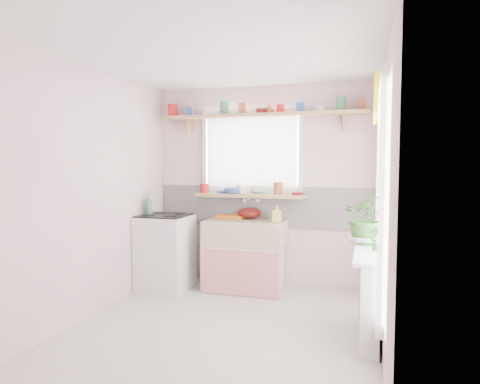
% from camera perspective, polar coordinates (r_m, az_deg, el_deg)
% --- Properties ---
extents(room, '(3.20, 3.20, 3.20)m').
position_cam_1_polar(room, '(4.53, 9.08, 1.64)').
color(room, beige).
rests_on(room, ground).
extents(sink_unit, '(0.95, 0.65, 1.11)m').
position_cam_1_polar(sink_unit, '(5.24, 0.72, -8.35)').
color(sink_unit, white).
rests_on(sink_unit, ground).
extents(cooker, '(0.58, 0.58, 0.93)m').
position_cam_1_polar(cooker, '(5.35, -9.92, -7.83)').
color(cooker, white).
rests_on(cooker, ground).
extents(radiator_ledge, '(0.22, 0.95, 0.78)m').
position_cam_1_polar(radiator_ledge, '(3.99, 16.92, -13.00)').
color(radiator_ledge, white).
rests_on(radiator_ledge, ground).
extents(windowsill, '(1.40, 0.22, 0.04)m').
position_cam_1_polar(windowsill, '(5.31, 1.29, -0.46)').
color(windowsill, tan).
rests_on(windowsill, room).
extents(pine_shelf, '(2.52, 0.24, 0.04)m').
position_cam_1_polar(pine_shelf, '(5.28, 2.87, 10.16)').
color(pine_shelf, tan).
rests_on(pine_shelf, room).
extents(shelf_crockery, '(2.47, 0.11, 0.12)m').
position_cam_1_polar(shelf_crockery, '(5.29, 2.88, 10.97)').
color(shelf_crockery, red).
rests_on(shelf_crockery, pine_shelf).
extents(sill_crockery, '(1.35, 0.11, 0.12)m').
position_cam_1_polar(sill_crockery, '(5.32, 0.78, 0.35)').
color(sill_crockery, red).
rests_on(sill_crockery, windowsill).
extents(dish_tray, '(0.38, 0.30, 0.04)m').
position_cam_1_polar(dish_tray, '(5.43, -1.06, -3.25)').
color(dish_tray, orange).
rests_on(dish_tray, sink_unit).
extents(colander, '(0.36, 0.36, 0.14)m').
position_cam_1_polar(colander, '(5.36, 1.25, -2.81)').
color(colander, '#5D1210').
rests_on(colander, sink_unit).
extents(jade_plant, '(0.47, 0.41, 0.51)m').
position_cam_1_polar(jade_plant, '(4.25, 16.57, -3.24)').
color(jade_plant, '#386B2B').
rests_on(jade_plant, radiator_ledge).
extents(fruit_bowl, '(0.36, 0.36, 0.08)m').
position_cam_1_polar(fruit_bowl, '(4.29, 15.86, -6.08)').
color(fruit_bowl, silver).
rests_on(fruit_bowl, radiator_ledge).
extents(herb_pot, '(0.13, 0.11, 0.21)m').
position_cam_1_polar(herb_pot, '(3.97, 17.53, -5.94)').
color(herb_pot, '#32692A').
rests_on(herb_pot, radiator_ledge).
extents(soap_bottle_sink, '(0.10, 0.10, 0.19)m').
position_cam_1_polar(soap_bottle_sink, '(5.11, 4.93, -2.85)').
color(soap_bottle_sink, '#EDEA69').
rests_on(soap_bottle_sink, sink_unit).
extents(sill_cup, '(0.13, 0.13, 0.10)m').
position_cam_1_polar(sill_cup, '(5.35, 2.16, 0.34)').
color(sill_cup, silver).
rests_on(sill_cup, windowsill).
extents(sill_bowl, '(0.24, 0.24, 0.06)m').
position_cam_1_polar(sill_bowl, '(5.31, -1.05, 0.11)').
color(sill_bowl, '#335AA7').
rests_on(sill_bowl, windowsill).
extents(shelf_vase, '(0.15, 0.15, 0.14)m').
position_cam_1_polar(shelf_vase, '(5.33, 3.87, 11.05)').
color(shelf_vase, '#AE5835').
rests_on(shelf_vase, pine_shelf).
extents(cooker_bottle, '(0.13, 0.13, 0.25)m').
position_cam_1_polar(cooker_bottle, '(5.36, -12.12, -1.56)').
color(cooker_bottle, '#418354').
rests_on(cooker_bottle, cooker).
extents(fruit, '(0.20, 0.14, 0.10)m').
position_cam_1_polar(fruit, '(4.28, 15.95, -5.26)').
color(fruit, orange).
rests_on(fruit, fruit_bowl).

